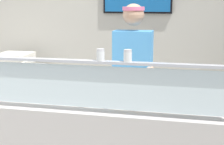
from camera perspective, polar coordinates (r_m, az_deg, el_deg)
The scene contains 9 objects.
shop_rear_unit at distance 4.80m, azimuth 5.76°, elevation 6.97°, with size 6.61×0.13×2.70m.
sneeze_guard at distance 2.44m, azimuth -1.33°, elevation -1.28°, with size 2.03×0.06×0.40m.
pizza_tray at distance 2.80m, azimuth 4.05°, elevation -4.72°, with size 0.48×0.48×0.04m.
pizza_server at distance 2.78m, azimuth 3.12°, elevation -4.35°, with size 0.07×0.28×0.01m, color #ADAFB7.
parmesan_shaker at distance 2.42m, azimuth -2.00°, elevation 2.94°, with size 0.06×0.06×0.09m.
pepper_flake_shaker at distance 2.37m, azimuth 2.73°, elevation 2.78°, with size 0.06×0.06×0.09m.
worker_figure at distance 3.33m, azimuth 3.63°, elevation -1.30°, with size 0.41×0.50×1.76m.
prep_shelf at distance 5.06m, azimuth -16.05°, elevation -3.75°, with size 0.70×0.55×0.88m, color #B7BABF.
pizza_box_stack at distance 4.95m, azimuth -16.40°, elevation 2.16°, with size 0.48×0.47×0.18m.
Camera 1 is at (1.68, -2.25, 1.77)m, focal length 53.06 mm.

